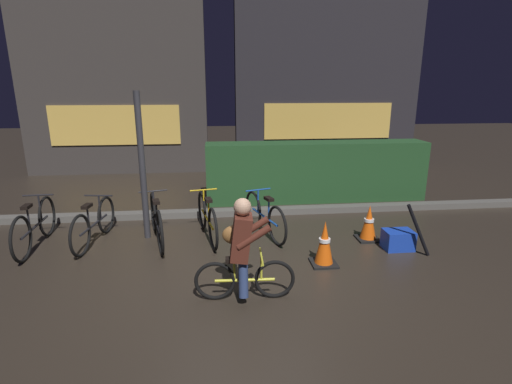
% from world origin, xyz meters
% --- Properties ---
extents(ground_plane, '(40.00, 40.00, 0.00)m').
position_xyz_m(ground_plane, '(0.00, 0.00, 0.00)').
color(ground_plane, '#2D261E').
extents(sidewalk_curb, '(12.00, 0.24, 0.12)m').
position_xyz_m(sidewalk_curb, '(0.00, 2.20, 0.06)').
color(sidewalk_curb, '#56544F').
rests_on(sidewalk_curb, ground).
extents(hedge_row, '(4.80, 0.70, 1.28)m').
position_xyz_m(hedge_row, '(1.80, 3.10, 0.64)').
color(hedge_row, '#214723').
rests_on(hedge_row, ground).
extents(storefront_left, '(5.08, 0.54, 4.81)m').
position_xyz_m(storefront_left, '(-3.15, 6.50, 2.39)').
color(storefront_left, '#383330').
rests_on(storefront_left, ground).
extents(storefront_right, '(5.79, 0.54, 5.12)m').
position_xyz_m(storefront_right, '(3.16, 7.20, 2.55)').
color(storefront_right, '#262328').
rests_on(storefront_right, ground).
extents(street_post, '(0.10, 0.10, 2.38)m').
position_xyz_m(street_post, '(-1.56, 1.20, 1.19)').
color(street_post, '#2D2D33').
rests_on(street_post, ground).
extents(parked_bike_leftmost, '(0.46, 1.70, 0.78)m').
position_xyz_m(parked_bike_leftmost, '(-3.21, 0.96, 0.36)').
color(parked_bike_leftmost, black).
rests_on(parked_bike_leftmost, ground).
extents(parked_bike_left_mid, '(0.46, 1.59, 0.73)m').
position_xyz_m(parked_bike_left_mid, '(-2.35, 1.03, 0.33)').
color(parked_bike_left_mid, black).
rests_on(parked_bike_left_mid, ground).
extents(parked_bike_center_left, '(0.52, 1.68, 0.79)m').
position_xyz_m(parked_bike_center_left, '(-1.37, 0.99, 0.36)').
color(parked_bike_center_left, black).
rests_on(parked_bike_center_left, ground).
extents(parked_bike_center_right, '(0.46, 1.65, 0.77)m').
position_xyz_m(parked_bike_center_right, '(-0.56, 1.06, 0.35)').
color(parked_bike_center_right, black).
rests_on(parked_bike_center_right, ground).
extents(parked_bike_right_mid, '(0.56, 1.54, 0.74)m').
position_xyz_m(parked_bike_right_mid, '(0.40, 1.11, 0.34)').
color(parked_bike_right_mid, black).
rests_on(parked_bike_right_mid, ground).
extents(traffic_cone_near, '(0.36, 0.36, 0.64)m').
position_xyz_m(traffic_cone_near, '(1.09, -0.10, 0.31)').
color(traffic_cone_near, black).
rests_on(traffic_cone_near, ground).
extents(traffic_cone_far, '(0.36, 0.36, 0.59)m').
position_xyz_m(traffic_cone_far, '(2.07, 0.72, 0.28)').
color(traffic_cone_far, black).
rests_on(traffic_cone_far, ground).
extents(blue_crate, '(0.44, 0.32, 0.30)m').
position_xyz_m(blue_crate, '(2.38, 0.30, 0.15)').
color(blue_crate, '#193DB7').
rests_on(blue_crate, ground).
extents(cyclist, '(1.19, 0.53, 1.25)m').
position_xyz_m(cyclist, '(-0.12, -0.87, 0.63)').
color(cyclist, black).
rests_on(cyclist, ground).
extents(closed_umbrella, '(0.40, 0.14, 0.79)m').
position_xyz_m(closed_umbrella, '(2.55, 0.05, 0.40)').
color(closed_umbrella, black).
rests_on(closed_umbrella, ground).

